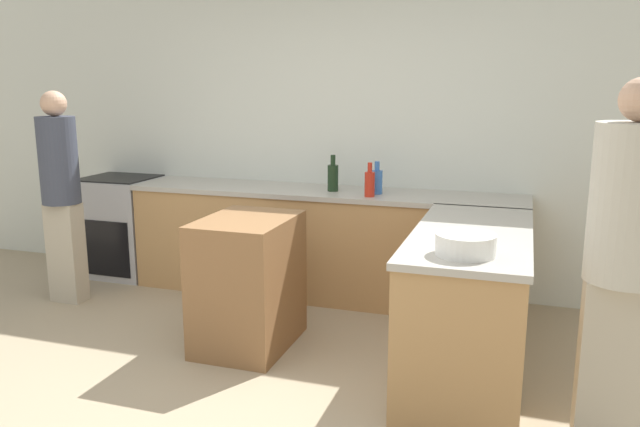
% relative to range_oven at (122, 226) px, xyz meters
% --- Properties ---
extents(ground_plane, '(14.00, 14.00, 0.00)m').
position_rel_range_oven_xyz_m(ground_plane, '(2.00, -1.99, -0.46)').
color(ground_plane, tan).
extents(wall_back, '(8.00, 0.06, 2.70)m').
position_rel_range_oven_xyz_m(wall_back, '(2.00, 0.34, 0.89)').
color(wall_back, silver).
rests_on(wall_back, ground_plane).
extents(counter_back, '(3.31, 0.65, 0.91)m').
position_rel_range_oven_xyz_m(counter_back, '(2.00, 0.00, -0.00)').
color(counter_back, tan).
rests_on(counter_back, ground_plane).
extents(counter_peninsula, '(0.69, 1.65, 0.91)m').
position_rel_range_oven_xyz_m(counter_peninsula, '(3.31, -1.12, -0.00)').
color(counter_peninsula, tan).
rests_on(counter_peninsula, ground_plane).
extents(range_oven, '(0.68, 0.63, 0.92)m').
position_rel_range_oven_xyz_m(range_oven, '(0.00, 0.00, 0.00)').
color(range_oven, '#ADADB2').
rests_on(range_oven, ground_plane).
extents(island_table, '(0.57, 0.77, 0.90)m').
position_rel_range_oven_xyz_m(island_table, '(1.84, -1.15, -0.01)').
color(island_table, brown).
rests_on(island_table, ground_plane).
extents(mixing_bowl, '(0.31, 0.31, 0.11)m').
position_rel_range_oven_xyz_m(mixing_bowl, '(3.32, -1.66, 0.51)').
color(mixing_bowl, white).
rests_on(mixing_bowl, counter_peninsula).
extents(water_bottle_blue, '(0.09, 0.09, 0.26)m').
position_rel_range_oven_xyz_m(water_bottle_blue, '(2.46, -0.03, 0.55)').
color(water_bottle_blue, '#386BB7').
rests_on(water_bottle_blue, counter_back).
extents(wine_bottle_dark, '(0.09, 0.09, 0.30)m').
position_rel_range_oven_xyz_m(wine_bottle_dark, '(2.09, -0.03, 0.57)').
color(wine_bottle_dark, black).
rests_on(wine_bottle_dark, counter_back).
extents(hot_sauce_bottle, '(0.08, 0.08, 0.27)m').
position_rel_range_oven_xyz_m(hot_sauce_bottle, '(2.44, -0.18, 0.56)').
color(hot_sauce_bottle, red).
rests_on(hot_sauce_bottle, counter_back).
extents(person_by_range, '(0.30, 0.30, 1.72)m').
position_rel_range_oven_xyz_m(person_by_range, '(0.04, -0.81, 0.49)').
color(person_by_range, '#ADA38E').
rests_on(person_by_range, ground_plane).
extents(person_at_peninsula, '(0.37, 0.37, 1.81)m').
position_rel_range_oven_xyz_m(person_at_peninsula, '(4.06, -1.73, 0.52)').
color(person_at_peninsula, '#ADA38E').
rests_on(person_at_peninsula, ground_plane).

